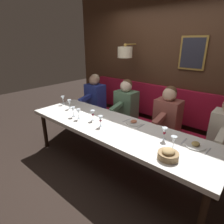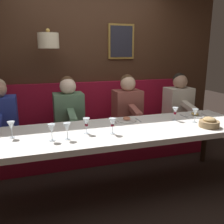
{
  "view_description": "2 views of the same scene",
  "coord_description": "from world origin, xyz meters",
  "px_view_note": "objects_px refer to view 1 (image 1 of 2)",
  "views": [
    {
      "loc": [
        -1.91,
        -1.61,
        1.91
      ],
      "look_at": [
        0.05,
        0.09,
        0.92
      ],
      "focal_mm": 30.09,
      "sensor_mm": 36.0,
      "label": 1
    },
    {
      "loc": [
        -2.39,
        0.86,
        1.55
      ],
      "look_at": [
        0.05,
        0.09,
        0.92
      ],
      "focal_mm": 38.92,
      "sensor_mm": 36.0,
      "label": 2
    }
  ],
  "objects_px": {
    "diner_middle": "(126,101)",
    "wine_glass_1": "(73,110)",
    "wine_glass_7": "(93,113)",
    "dining_table": "(114,129)",
    "wine_glass_2": "(174,140)",
    "diner_near": "(168,111)",
    "wine_glass_4": "(165,131)",
    "wine_glass_5": "(69,102)",
    "diner_far": "(95,93)",
    "wine_glass_0": "(78,112)",
    "wine_glass_6": "(63,98)",
    "bread_bowl": "(168,154)",
    "wine_glass_3": "(101,119)"
  },
  "relations": [
    {
      "from": "wine_glass_3",
      "to": "wine_glass_5",
      "type": "xyz_separation_m",
      "value": [
        0.18,
        0.97,
        0.0
      ]
    },
    {
      "from": "dining_table",
      "to": "wine_glass_0",
      "type": "bearing_deg",
      "value": 105.31
    },
    {
      "from": "wine_glass_7",
      "to": "diner_near",
      "type": "bearing_deg",
      "value": -40.85
    },
    {
      "from": "dining_table",
      "to": "wine_glass_7",
      "type": "height_order",
      "value": "wine_glass_7"
    },
    {
      "from": "wine_glass_4",
      "to": "wine_glass_5",
      "type": "bearing_deg",
      "value": 91.83
    },
    {
      "from": "dining_table",
      "to": "diner_near",
      "type": "height_order",
      "value": "diner_near"
    },
    {
      "from": "wine_glass_7",
      "to": "bread_bowl",
      "type": "relative_size",
      "value": 0.75
    },
    {
      "from": "diner_middle",
      "to": "wine_glass_1",
      "type": "relative_size",
      "value": 4.82
    },
    {
      "from": "dining_table",
      "to": "wine_glass_6",
      "type": "distance_m",
      "value": 1.42
    },
    {
      "from": "wine_glass_0",
      "to": "wine_glass_3",
      "type": "xyz_separation_m",
      "value": [
        0.03,
        -0.46,
        -0.0
      ]
    },
    {
      "from": "diner_far",
      "to": "wine_glass_2",
      "type": "relative_size",
      "value": 4.82
    },
    {
      "from": "wine_glass_3",
      "to": "wine_glass_6",
      "type": "height_order",
      "value": "same"
    },
    {
      "from": "wine_glass_0",
      "to": "wine_glass_1",
      "type": "height_order",
      "value": "same"
    },
    {
      "from": "wine_glass_1",
      "to": "wine_glass_5",
      "type": "xyz_separation_m",
      "value": [
        0.2,
        0.37,
        0.0
      ]
    },
    {
      "from": "wine_glass_4",
      "to": "diner_far",
      "type": "bearing_deg",
      "value": 69.17
    },
    {
      "from": "diner_middle",
      "to": "wine_glass_1",
      "type": "xyz_separation_m",
      "value": [
        -1.04,
        0.3,
        0.04
      ]
    },
    {
      "from": "wine_glass_2",
      "to": "wine_glass_6",
      "type": "xyz_separation_m",
      "value": [
        0.15,
        2.32,
        0.0
      ]
    },
    {
      "from": "diner_near",
      "to": "wine_glass_1",
      "type": "height_order",
      "value": "diner_near"
    },
    {
      "from": "wine_glass_3",
      "to": "wine_glass_6",
      "type": "relative_size",
      "value": 1.0
    },
    {
      "from": "diner_far",
      "to": "wine_glass_1",
      "type": "relative_size",
      "value": 4.82
    },
    {
      "from": "diner_middle",
      "to": "wine_glass_0",
      "type": "bearing_deg",
      "value": 171.57
    },
    {
      "from": "wine_glass_5",
      "to": "bread_bowl",
      "type": "bearing_deg",
      "value": -97.98
    },
    {
      "from": "wine_glass_7",
      "to": "bread_bowl",
      "type": "height_order",
      "value": "wine_glass_7"
    },
    {
      "from": "wine_glass_6",
      "to": "wine_glass_2",
      "type": "bearing_deg",
      "value": -93.6
    },
    {
      "from": "diner_near",
      "to": "wine_glass_1",
      "type": "distance_m",
      "value": 1.56
    },
    {
      "from": "diner_middle",
      "to": "wine_glass_7",
      "type": "height_order",
      "value": "diner_middle"
    },
    {
      "from": "diner_far",
      "to": "wine_glass_7",
      "type": "relative_size",
      "value": 4.82
    },
    {
      "from": "wine_glass_2",
      "to": "wine_glass_4",
      "type": "height_order",
      "value": "same"
    },
    {
      "from": "diner_middle",
      "to": "bread_bowl",
      "type": "height_order",
      "value": "diner_middle"
    },
    {
      "from": "wine_glass_3",
      "to": "wine_glass_5",
      "type": "height_order",
      "value": "same"
    },
    {
      "from": "wine_glass_1",
      "to": "wine_glass_7",
      "type": "xyz_separation_m",
      "value": [
        0.11,
        -0.35,
        -0.0
      ]
    },
    {
      "from": "diner_near",
      "to": "wine_glass_1",
      "type": "bearing_deg",
      "value": 131.91
    },
    {
      "from": "wine_glass_2",
      "to": "bread_bowl",
      "type": "xyz_separation_m",
      "value": [
        -0.21,
        -0.04,
        -0.07
      ]
    },
    {
      "from": "wine_glass_1",
      "to": "wine_glass_5",
      "type": "distance_m",
      "value": 0.42
    },
    {
      "from": "diner_far",
      "to": "wine_glass_7",
      "type": "distance_m",
      "value": 1.31
    },
    {
      "from": "wine_glass_5",
      "to": "wine_glass_7",
      "type": "bearing_deg",
      "value": -97.62
    },
    {
      "from": "wine_glass_1",
      "to": "wine_glass_3",
      "type": "height_order",
      "value": "same"
    },
    {
      "from": "diner_near",
      "to": "diner_far",
      "type": "distance_m",
      "value": 1.73
    },
    {
      "from": "dining_table",
      "to": "wine_glass_2",
      "type": "xyz_separation_m",
      "value": [
        -0.04,
        -0.92,
        0.18
      ]
    },
    {
      "from": "wine_glass_2",
      "to": "wine_glass_3",
      "type": "distance_m",
      "value": 1.06
    },
    {
      "from": "wine_glass_4",
      "to": "diner_middle",
      "type": "bearing_deg",
      "value": 56.63
    },
    {
      "from": "diner_middle",
      "to": "wine_glass_4",
      "type": "xyz_separation_m",
      "value": [
        -0.78,
        -1.18,
        0.04
      ]
    },
    {
      "from": "diner_near",
      "to": "wine_glass_0",
      "type": "distance_m",
      "value": 1.46
    },
    {
      "from": "wine_glass_1",
      "to": "wine_glass_5",
      "type": "bearing_deg",
      "value": 60.91
    },
    {
      "from": "diner_far",
      "to": "wine_glass_5",
      "type": "xyz_separation_m",
      "value": [
        -0.84,
        -0.2,
        0.04
      ]
    },
    {
      "from": "wine_glass_5",
      "to": "bread_bowl",
      "type": "height_order",
      "value": "wine_glass_5"
    },
    {
      "from": "wine_glass_6",
      "to": "wine_glass_0",
      "type": "bearing_deg",
      "value": -108.86
    },
    {
      "from": "diner_far",
      "to": "wine_glass_6",
      "type": "height_order",
      "value": "diner_far"
    },
    {
      "from": "wine_glass_7",
      "to": "wine_glass_3",
      "type": "bearing_deg",
      "value": -109.09
    },
    {
      "from": "diner_far",
      "to": "wine_glass_5",
      "type": "bearing_deg",
      "value": -166.59
    }
  ]
}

